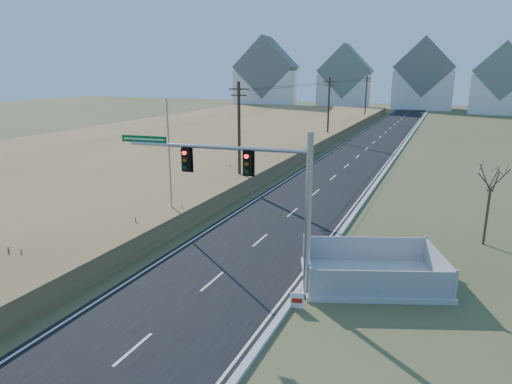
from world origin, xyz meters
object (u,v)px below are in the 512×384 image
(open_sign, at_px, (297,300))
(flagpole, at_px, (170,177))
(traffic_signal_mast, at_px, (266,196))
(fence_enclosure, at_px, (372,276))
(bare_tree, at_px, (492,177))

(open_sign, height_order, flagpole, flagpole)
(traffic_signal_mast, distance_m, flagpole, 10.83)
(fence_enclosure, height_order, bare_tree, bare_tree)
(flagpole, bearing_deg, bare_tree, 13.27)
(flagpole, xyz_separation_m, bare_tree, (18.55, 4.38, 0.78))
(fence_enclosure, xyz_separation_m, bare_tree, (5.21, 7.54, 3.77))
(traffic_signal_mast, xyz_separation_m, bare_tree, (9.58, 10.32, -0.46))
(traffic_signal_mast, bearing_deg, bare_tree, 41.39)
(traffic_signal_mast, relative_size, fence_enclosure, 1.20)
(open_sign, bearing_deg, traffic_signal_mast, 134.32)
(open_sign, xyz_separation_m, flagpole, (-10.84, 7.06, 2.91))
(bare_tree, bearing_deg, traffic_signal_mast, -132.87)
(traffic_signal_mast, height_order, flagpole, flagpole)
(traffic_signal_mast, distance_m, open_sign, 4.68)
(open_sign, relative_size, bare_tree, 0.14)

